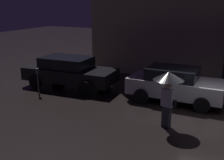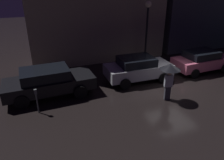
{
  "view_description": "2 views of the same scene",
  "coord_description": "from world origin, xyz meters",
  "px_view_note": "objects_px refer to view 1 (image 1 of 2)",
  "views": [
    {
      "loc": [
        0.7,
        -10.07,
        4.18
      ],
      "look_at": [
        -4.15,
        0.3,
        0.95
      ],
      "focal_mm": 45.0,
      "sensor_mm": 36.0,
      "label": 1
    },
    {
      "loc": [
        -7.42,
        -9.5,
        5.68
      ],
      "look_at": [
        -3.89,
        0.1,
        0.93
      ],
      "focal_mm": 35.0,
      "sensor_mm": 36.0,
      "label": 2
    }
  ],
  "objects_px": {
    "parked_car_black": "(69,71)",
    "parked_car_silver": "(175,84)",
    "pedestrian_with_umbrella": "(168,83)",
    "parking_meter": "(38,78)"
  },
  "relations": [
    {
      "from": "parked_car_black",
      "to": "parked_car_silver",
      "type": "distance_m",
      "value": 5.26
    },
    {
      "from": "pedestrian_with_umbrella",
      "to": "parked_car_silver",
      "type": "bearing_deg",
      "value": -66.92
    },
    {
      "from": "parked_car_silver",
      "to": "parking_meter",
      "type": "xyz_separation_m",
      "value": [
        -5.94,
        -1.72,
        -0.01
      ]
    },
    {
      "from": "pedestrian_with_umbrella",
      "to": "parking_meter",
      "type": "bearing_deg",
      "value": 6.68
    },
    {
      "from": "parked_car_black",
      "to": "parked_car_silver",
      "type": "bearing_deg",
      "value": -0.7
    },
    {
      "from": "parked_car_black",
      "to": "parked_car_silver",
      "type": "xyz_separation_m",
      "value": [
        5.26,
        0.14,
        -0.03
      ]
    },
    {
      "from": "pedestrian_with_umbrella",
      "to": "parking_meter",
      "type": "height_order",
      "value": "pedestrian_with_umbrella"
    },
    {
      "from": "parked_car_black",
      "to": "parking_meter",
      "type": "distance_m",
      "value": 1.72
    },
    {
      "from": "parked_car_black",
      "to": "pedestrian_with_umbrella",
      "type": "height_order",
      "value": "pedestrian_with_umbrella"
    },
    {
      "from": "parked_car_black",
      "to": "pedestrian_with_umbrella",
      "type": "distance_m",
      "value": 6.22
    }
  ]
}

